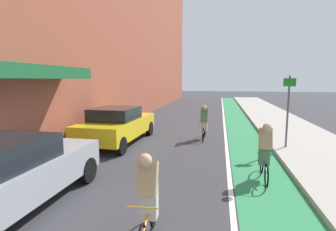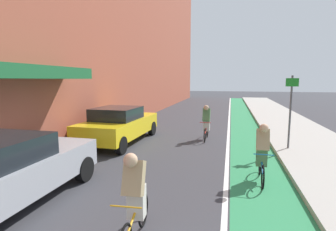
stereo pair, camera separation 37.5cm
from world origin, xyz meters
TOP-DOWN VIEW (x-y plane):
  - ground_plane at (0.00, 16.80)m, footprint 91.53×91.53m
  - bike_lane_paint at (2.87, 18.80)m, footprint 1.60×41.60m
  - lane_divider_stripe at (1.97, 18.80)m, footprint 0.12×41.60m
  - sidewalk_right at (5.34, 18.80)m, footprint 3.34×41.60m
  - building_facade_left at (-5.47, 18.79)m, footprint 4.15×41.60m
  - parked_sedan_silver at (-2.62, 4.67)m, footprint 2.01×4.38m
  - parked_sedan_yellow_cab at (-2.62, 10.65)m, footprint 2.11×4.63m
  - cyclist_lead at (0.55, 4.15)m, footprint 0.48×1.66m
  - cyclist_mid at (2.87, 7.45)m, footprint 0.48×1.66m
  - cyclist_trailing at (0.99, 12.01)m, footprint 0.48×1.66m
  - street_sign_post at (4.18, 10.72)m, footprint 0.44×0.07m

SIDE VIEW (x-z plane):
  - ground_plane at x=0.00m, z-range 0.00..0.00m
  - bike_lane_paint at x=2.87m, z-range 0.00..0.00m
  - lane_divider_stripe at x=1.97m, z-range 0.00..0.00m
  - sidewalk_right at x=5.34m, z-range 0.00..0.14m
  - parked_sedan_silver at x=-2.62m, z-range 0.02..1.55m
  - parked_sedan_yellow_cab at x=-2.62m, z-range 0.02..1.55m
  - cyclist_mid at x=2.87m, z-range 0.01..1.59m
  - cyclist_lead at x=0.55m, z-range 0.01..1.60m
  - cyclist_trailing at x=0.99m, z-range 0.05..1.63m
  - street_sign_post at x=4.18m, z-range 0.39..3.10m
  - building_facade_left at x=-5.47m, z-range 0.00..14.50m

